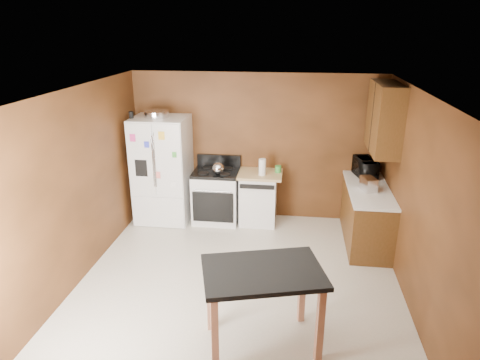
% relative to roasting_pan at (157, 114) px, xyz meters
% --- Properties ---
extents(floor, '(4.50, 4.50, 0.00)m').
position_rel_roasting_pan_xyz_m(floor, '(1.60, -1.90, -1.85)').
color(floor, beige).
rests_on(floor, ground).
extents(ceiling, '(4.50, 4.50, 0.00)m').
position_rel_roasting_pan_xyz_m(ceiling, '(1.60, -1.90, 0.65)').
color(ceiling, white).
rests_on(ceiling, ground).
extents(wall_back, '(4.20, 0.00, 4.20)m').
position_rel_roasting_pan_xyz_m(wall_back, '(1.60, 0.35, -0.60)').
color(wall_back, brown).
rests_on(wall_back, ground).
extents(wall_front, '(4.20, 0.00, 4.20)m').
position_rel_roasting_pan_xyz_m(wall_front, '(1.60, -4.15, -0.60)').
color(wall_front, brown).
rests_on(wall_front, ground).
extents(wall_left, '(0.00, 4.50, 4.50)m').
position_rel_roasting_pan_xyz_m(wall_left, '(-0.50, -1.90, -0.60)').
color(wall_left, brown).
rests_on(wall_left, ground).
extents(wall_right, '(0.00, 4.50, 4.50)m').
position_rel_roasting_pan_xyz_m(wall_right, '(3.70, -1.90, -0.60)').
color(wall_right, brown).
rests_on(wall_right, ground).
extents(roasting_pan, '(0.40, 0.40, 0.10)m').
position_rel_roasting_pan_xyz_m(roasting_pan, '(0.00, 0.00, 0.00)').
color(roasting_pan, silver).
rests_on(roasting_pan, refrigerator).
extents(pen_cup, '(0.07, 0.07, 0.11)m').
position_rel_roasting_pan_xyz_m(pen_cup, '(-0.37, -0.16, 0.00)').
color(pen_cup, black).
rests_on(pen_cup, refrigerator).
extents(kettle, '(0.20, 0.20, 0.20)m').
position_rel_roasting_pan_xyz_m(kettle, '(1.02, -0.13, -0.85)').
color(kettle, silver).
rests_on(kettle, gas_range).
extents(paper_towel, '(0.15, 0.15, 0.27)m').
position_rel_roasting_pan_xyz_m(paper_towel, '(1.75, -0.04, -0.83)').
color(paper_towel, white).
rests_on(paper_towel, dishwasher).
extents(green_canister, '(0.14, 0.14, 0.11)m').
position_rel_roasting_pan_xyz_m(green_canister, '(2.00, 0.13, -0.90)').
color(green_canister, green).
rests_on(green_canister, dishwasher).
extents(toaster, '(0.24, 0.31, 0.20)m').
position_rel_roasting_pan_xyz_m(toaster, '(3.37, -0.55, -0.85)').
color(toaster, silver).
rests_on(toaster, right_cabinets).
extents(microwave, '(0.45, 0.56, 0.27)m').
position_rel_roasting_pan_xyz_m(microwave, '(3.40, 0.09, -0.81)').
color(microwave, black).
rests_on(microwave, right_cabinets).
extents(refrigerator, '(0.90, 0.80, 1.80)m').
position_rel_roasting_pan_xyz_m(refrigerator, '(0.05, -0.03, -0.95)').
color(refrigerator, white).
rests_on(refrigerator, ground).
extents(gas_range, '(0.76, 0.68, 1.10)m').
position_rel_roasting_pan_xyz_m(gas_range, '(0.96, 0.03, -1.39)').
color(gas_range, white).
rests_on(gas_range, ground).
extents(dishwasher, '(0.78, 0.63, 0.89)m').
position_rel_roasting_pan_xyz_m(dishwasher, '(1.68, 0.05, -1.40)').
color(dishwasher, white).
rests_on(dishwasher, ground).
extents(right_cabinets, '(0.63, 1.58, 2.45)m').
position_rel_roasting_pan_xyz_m(right_cabinets, '(3.44, -0.42, -0.94)').
color(right_cabinets, brown).
rests_on(right_cabinets, ground).
extents(island, '(1.37, 1.09, 0.91)m').
position_rel_roasting_pan_xyz_m(island, '(2.00, -2.96, -1.08)').
color(island, black).
rests_on(island, ground).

